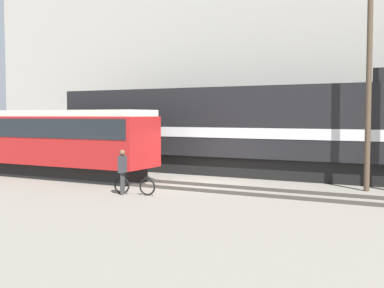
{
  "coord_description": "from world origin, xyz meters",
  "views": [
    {
      "loc": [
        9.63,
        -19.18,
        3.07
      ],
      "look_at": [
        -0.32,
        -0.4,
        1.8
      ],
      "focal_mm": 45.0,
      "sensor_mm": 36.0,
      "label": 1
    }
  ],
  "objects_px": {
    "streetcar": "(64,139)",
    "person": "(122,167)",
    "utility_pole_left": "(369,84)",
    "freight_locomotive": "(236,129)",
    "bicycle": "(134,186)"
  },
  "relations": [
    {
      "from": "streetcar",
      "to": "person",
      "type": "height_order",
      "value": "streetcar"
    },
    {
      "from": "streetcar",
      "to": "utility_pole_left",
      "type": "height_order",
      "value": "utility_pole_left"
    },
    {
      "from": "freight_locomotive",
      "to": "streetcar",
      "type": "bearing_deg",
      "value": -142.66
    },
    {
      "from": "person",
      "to": "bicycle",
      "type": "bearing_deg",
      "value": 27.87
    },
    {
      "from": "streetcar",
      "to": "person",
      "type": "relative_size",
      "value": 5.47
    },
    {
      "from": "streetcar",
      "to": "freight_locomotive",
      "type": "bearing_deg",
      "value": 37.34
    },
    {
      "from": "streetcar",
      "to": "utility_pole_left",
      "type": "distance_m",
      "value": 14.15
    },
    {
      "from": "person",
      "to": "utility_pole_left",
      "type": "height_order",
      "value": "utility_pole_left"
    },
    {
      "from": "freight_locomotive",
      "to": "person",
      "type": "xyz_separation_m",
      "value": [
        -1.41,
        -7.98,
        -1.29
      ]
    },
    {
      "from": "freight_locomotive",
      "to": "utility_pole_left",
      "type": "height_order",
      "value": "utility_pole_left"
    },
    {
      "from": "freight_locomotive",
      "to": "streetcar",
      "type": "relative_size",
      "value": 2.09
    },
    {
      "from": "utility_pole_left",
      "to": "streetcar",
      "type": "bearing_deg",
      "value": -169.15
    },
    {
      "from": "bicycle",
      "to": "utility_pole_left",
      "type": "relative_size",
      "value": 0.2
    },
    {
      "from": "freight_locomotive",
      "to": "streetcar",
      "type": "xyz_separation_m",
      "value": [
        -6.88,
        -5.25,
        -0.46
      ]
    },
    {
      "from": "streetcar",
      "to": "utility_pole_left",
      "type": "bearing_deg",
      "value": 10.85
    }
  ]
}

